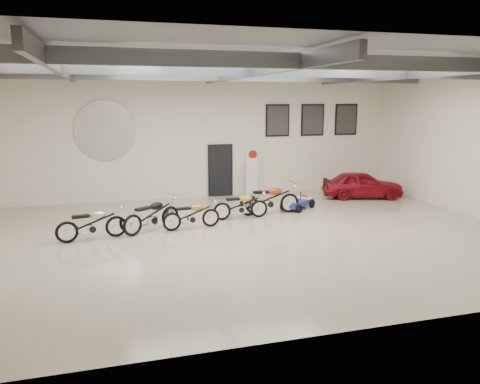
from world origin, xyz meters
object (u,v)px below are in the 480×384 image
object	(u,v)px
motorcycle_silver	(92,223)
motorcycle_black	(152,214)
motorcycle_gold	(192,214)
motorcycle_yellow	(241,205)
go_kart	(300,200)
banner_stand	(252,176)
motorcycle_red	(270,198)
vintage_car	(362,185)

from	to	relation	value
motorcycle_silver	motorcycle_black	distance (m)	1.80
motorcycle_silver	motorcycle_gold	bearing A→B (deg)	-3.32
motorcycle_yellow	go_kart	xyz separation A→B (m)	(2.53, 0.91, -0.18)
banner_stand	motorcycle_yellow	size ratio (longest dim) A/B	0.90
banner_stand	motorcycle_black	bearing A→B (deg)	-127.29
banner_stand	motorcycle_silver	xyz separation A→B (m)	(-6.23, -4.63, -0.33)
motorcycle_yellow	motorcycle_red	world-z (taller)	motorcycle_red
banner_stand	motorcycle_red	size ratio (longest dim) A/B	0.78
motorcycle_yellow	motorcycle_silver	bearing A→B (deg)	-167.04
banner_stand	motorcycle_gold	world-z (taller)	banner_stand
banner_stand	go_kart	bearing A→B (deg)	-57.35
motorcycle_black	motorcycle_yellow	distance (m)	3.12
banner_stand	motorcycle_black	size ratio (longest dim) A/B	0.82
go_kart	motorcycle_silver	bearing A→B (deg)	158.58
motorcycle_silver	go_kart	world-z (taller)	motorcycle_silver
motorcycle_black	motorcycle_gold	bearing A→B (deg)	-35.63
motorcycle_gold	vintage_car	distance (m)	8.03
motorcycle_silver	motorcycle_yellow	bearing A→B (deg)	3.05
motorcycle_gold	motorcycle_red	xyz separation A→B (m)	(2.96, 1.13, 0.10)
motorcycle_red	motorcycle_silver	bearing A→B (deg)	-167.16
motorcycle_silver	motorcycle_red	xyz separation A→B (m)	(5.92, 1.52, 0.06)
motorcycle_gold	motorcycle_red	size ratio (longest dim) A/B	0.83
motorcycle_gold	motorcycle_silver	bearing A→B (deg)	179.85
motorcycle_gold	motorcycle_yellow	xyz separation A→B (m)	(1.82, 0.79, 0.02)
motorcycle_gold	vintage_car	world-z (taller)	vintage_car
go_kart	vintage_car	size ratio (longest dim) A/B	0.53
motorcycle_yellow	motorcycle_red	xyz separation A→B (m)	(1.15, 0.34, 0.08)
motorcycle_silver	motorcycle_black	world-z (taller)	motorcycle_black
motorcycle_gold	vintage_car	size ratio (longest dim) A/B	0.56
motorcycle_silver	banner_stand	bearing A→B (deg)	25.82
motorcycle_yellow	vintage_car	bearing A→B (deg)	17.97
motorcycle_black	motorcycle_red	size ratio (longest dim) A/B	0.94
go_kart	vintage_car	world-z (taller)	vintage_car
motorcycle_yellow	motorcycle_black	bearing A→B (deg)	-167.47
motorcycle_silver	go_kart	bearing A→B (deg)	5.13
banner_stand	go_kart	distance (m)	2.81
go_kart	motorcycle_gold	bearing A→B (deg)	163.97
motorcycle_black	go_kart	size ratio (longest dim) A/B	1.20
motorcycle_black	motorcycle_gold	size ratio (longest dim) A/B	1.14
banner_stand	motorcycle_black	distance (m)	6.14
motorcycle_gold	motorcycle_red	world-z (taller)	motorcycle_red
vintage_car	motorcycle_black	bearing A→B (deg)	122.82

